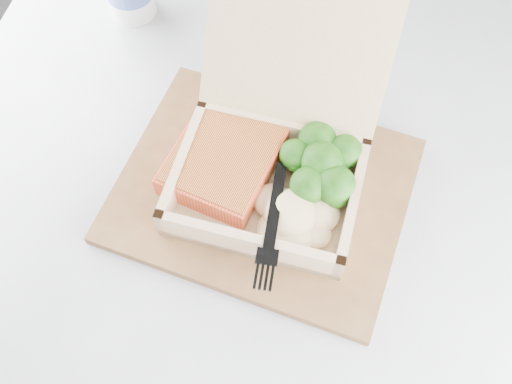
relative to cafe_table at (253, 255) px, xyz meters
The scene contains 8 objects.
cafe_table is the anchor object (origin of this frame).
serving_tray 0.19m from the cafe_table, 41.33° to the left, with size 0.32×0.25×0.01m, color brown.
takeout_container 0.25m from the cafe_table, 83.31° to the left, with size 0.27×0.29×0.17m.
salmon_fillet 0.23m from the cafe_table, 168.01° to the left, with size 0.11×0.14×0.03m, color #E0472B.
broccoli_pile 0.24m from the cafe_table, 43.29° to the left, with size 0.11×0.11×0.04m, color #30761A, non-canonical shape.
mashed_potatoes 0.23m from the cafe_table, 12.59° to the right, with size 0.09×0.08×0.03m, color #CEB785.
plastic_fork 0.24m from the cafe_table, ahead, with size 0.08×0.15×0.02m.
receipt 0.25m from the cafe_table, 106.13° to the left, with size 0.08×0.15×0.00m, color white.
Camera 1 is at (-0.50, -0.11, 1.30)m, focal length 40.00 mm.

